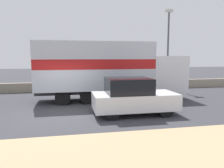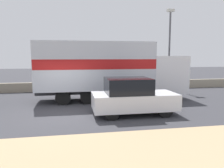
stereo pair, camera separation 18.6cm
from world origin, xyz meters
name	(u,v)px [view 1 (the left image)]	position (x,y,z in m)	size (l,w,h in m)	color
ground_plane	(64,115)	(0.00, 0.00, 0.00)	(80.00, 80.00, 0.00)	#38383D
stone_wall_backdrop	(66,87)	(0.00, 7.03, 0.36)	(60.00, 0.35, 0.71)	gray
street_lamp	(168,44)	(8.07, 6.24, 3.71)	(0.56, 0.28, 6.35)	#4C4C51
box_truck	(107,68)	(2.54, 2.97, 1.99)	(9.12, 2.41, 3.55)	silver
car_hatchback	(133,97)	(3.18, -0.50, 0.84)	(3.88, 1.87, 1.72)	silver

